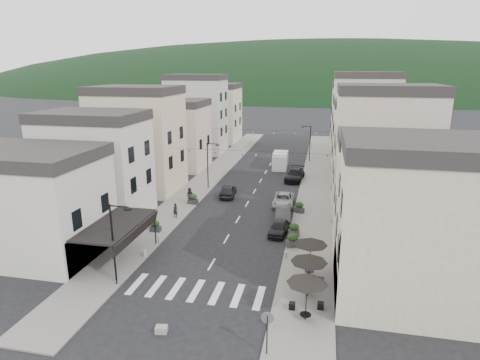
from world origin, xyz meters
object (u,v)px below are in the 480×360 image
object	(u,v)px
parked_car_e	(228,191)
pedestrian_a	(175,210)
parked_car_b	(283,215)
parked_car_c	(283,200)
parked_car_d	(295,175)
delivery_van	(280,160)
parked_car_a	(279,227)
pedestrian_b	(190,196)

from	to	relation	value
parked_car_e	pedestrian_a	bearing A→B (deg)	61.32
parked_car_b	parked_car_c	world-z (taller)	parked_car_b
parked_car_b	pedestrian_a	size ratio (longest dim) A/B	2.88
parked_car_d	pedestrian_a	distance (m)	20.44
parked_car_d	delivery_van	bearing A→B (deg)	117.93
parked_car_a	parked_car_b	size ratio (longest dim) A/B	0.88
parked_car_a	pedestrian_a	distance (m)	11.14
parked_car_e	pedestrian_a	xyz separation A→B (m)	(-3.59, -8.32, 0.15)
parked_car_b	pedestrian_b	world-z (taller)	pedestrian_b
delivery_van	pedestrian_a	size ratio (longest dim) A/B	3.59
delivery_van	pedestrian_b	distance (m)	21.29
parked_car_a	parked_car_c	world-z (taller)	parked_car_c
parked_car_b	parked_car_e	bearing A→B (deg)	131.50
parked_car_c	pedestrian_a	xyz separation A→B (m)	(-10.53, -6.37, 0.20)
parked_car_e	parked_car_d	bearing A→B (deg)	-135.01
delivery_van	pedestrian_a	xyz separation A→B (m)	(-8.20, -24.04, -0.39)
pedestrian_a	pedestrian_b	bearing A→B (deg)	101.18
parked_car_e	delivery_van	xyz separation A→B (m)	(4.60, 15.72, 0.54)
parked_car_a	pedestrian_a	size ratio (longest dim) A/B	2.53
delivery_van	pedestrian_b	bearing A→B (deg)	-114.54
pedestrian_a	pedestrian_b	size ratio (longest dim) A/B	0.80
parked_car_a	pedestrian_a	xyz separation A→B (m)	(-10.99, 1.82, 0.22)
parked_car_a	pedestrian_a	bearing A→B (deg)	177.42
parked_car_c	pedestrian_a	bearing A→B (deg)	-150.25
parked_car_e	parked_car_b	bearing A→B (deg)	131.81
parked_car_d	parked_car_c	bearing A→B (deg)	-86.86
parked_car_b	parked_car_c	size ratio (longest dim) A/B	0.90
pedestrian_a	pedestrian_b	world-z (taller)	pedestrian_b
pedestrian_b	parked_car_d	bearing A→B (deg)	59.76
pedestrian_b	parked_car_e	bearing A→B (deg)	58.72
parked_car_e	pedestrian_b	size ratio (longest dim) A/B	2.26
parked_car_b	parked_car_e	distance (m)	10.10
parked_car_d	pedestrian_a	world-z (taller)	pedestrian_a
parked_car_b	pedestrian_b	size ratio (longest dim) A/B	2.31
parked_car_b	parked_car_e	world-z (taller)	parked_car_e
parked_car_b	parked_car_d	distance (m)	15.78
parked_car_d	parked_car_e	bearing A→B (deg)	-124.10
parked_car_a	parked_car_c	xyz separation A→B (m)	(-0.47, 8.19, 0.02)
parked_car_c	pedestrian_b	distance (m)	10.62
parked_car_a	delivery_van	world-z (taller)	delivery_van
parked_car_b	pedestrian_a	bearing A→B (deg)	-178.12
parked_car_c	parked_car_e	xyz separation A→B (m)	(-6.93, 1.95, 0.05)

